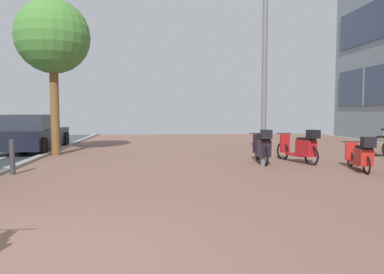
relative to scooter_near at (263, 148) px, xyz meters
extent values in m
cube|color=gray|center=(7.76, 8.02, 2.31)|extent=(0.10, 0.12, 1.95)
torus|color=black|center=(4.44, 1.35, -0.14)|extent=(0.73, 0.11, 0.72)
cylinder|color=#BD851B|center=(4.56, 1.34, -0.16)|extent=(0.25, 0.04, 0.08)
cylinder|color=#BD851B|center=(4.51, 1.35, 0.13)|extent=(0.16, 0.03, 0.53)
torus|color=black|center=(-0.03, -0.39, -0.20)|extent=(0.10, 0.57, 0.57)
torus|color=black|center=(0.07, 0.78, -0.20)|extent=(0.10, 0.57, 0.57)
cube|color=black|center=(0.02, 0.20, -0.23)|extent=(0.33, 0.68, 0.08)
cube|color=black|center=(-0.02, -0.18, 0.00)|extent=(0.34, 0.54, 0.46)
cube|color=black|center=(-0.02, -0.18, 0.26)|extent=(0.30, 0.49, 0.06)
cylinder|color=black|center=(0.06, 0.76, 0.08)|extent=(0.08, 0.13, 0.57)
cube|color=black|center=(0.06, 0.68, 0.05)|extent=(0.33, 0.11, 0.57)
cylinder|color=black|center=(0.06, 0.73, 0.36)|extent=(0.52, 0.07, 0.03)
cube|color=black|center=(-0.04, -0.44, 0.41)|extent=(0.30, 0.30, 0.24)
torus|color=black|center=(1.28, -0.40, -0.21)|extent=(0.23, 0.56, 0.57)
torus|color=black|center=(0.88, 0.83, -0.21)|extent=(0.23, 0.56, 0.57)
cube|color=red|center=(1.08, 0.21, -0.23)|extent=(0.49, 0.77, 0.08)
cube|color=red|center=(1.21, -0.18, 0.00)|extent=(0.46, 0.63, 0.46)
cube|color=black|center=(1.21, -0.18, 0.26)|extent=(0.40, 0.57, 0.06)
cylinder|color=red|center=(0.89, 0.80, 0.08)|extent=(0.10, 0.14, 0.57)
cube|color=red|center=(0.91, 0.73, 0.05)|extent=(0.33, 0.17, 0.56)
cylinder|color=black|center=(0.90, 0.78, 0.36)|extent=(0.50, 0.18, 0.03)
cube|color=black|center=(1.29, -0.45, 0.41)|extent=(0.35, 0.35, 0.24)
torus|color=black|center=(1.97, -1.95, -0.25)|extent=(0.14, 0.47, 0.47)
torus|color=black|center=(2.23, -0.74, -0.25)|extent=(0.14, 0.47, 0.47)
cube|color=red|center=(2.10, -1.35, -0.27)|extent=(0.42, 0.73, 0.08)
cube|color=red|center=(2.02, -1.73, -0.07)|extent=(0.41, 0.59, 0.40)
cube|color=black|center=(2.02, -1.73, 0.16)|extent=(0.36, 0.54, 0.06)
cylinder|color=red|center=(2.22, -0.77, -0.02)|extent=(0.09, 0.13, 0.47)
cube|color=red|center=(2.20, -0.84, -0.04)|extent=(0.33, 0.14, 0.47)
cylinder|color=black|center=(2.21, -0.79, 0.22)|extent=(0.51, 0.14, 0.03)
cube|color=black|center=(1.96, -2.00, 0.31)|extent=(0.33, 0.33, 0.24)
cube|color=black|center=(-7.73, 4.10, 0.03)|extent=(1.77, 4.05, 0.65)
cube|color=#282D38|center=(-7.73, 4.02, 0.63)|extent=(1.49, 2.07, 0.56)
cylinder|color=black|center=(-8.58, 5.61, -0.15)|extent=(0.20, 0.62, 0.62)
cylinder|color=black|center=(-6.88, 5.61, -0.15)|extent=(0.20, 0.62, 0.62)
cylinder|color=black|center=(-6.88, 2.59, -0.15)|extent=(0.20, 0.62, 0.62)
cylinder|color=slate|center=(-0.07, -0.30, 2.48)|extent=(0.14, 0.14, 5.88)
cylinder|color=brown|center=(-6.47, 2.65, 1.11)|extent=(0.29, 0.29, 3.14)
sphere|color=#488236|center=(-6.47, 2.65, 3.54)|extent=(2.46, 2.46, 2.46)
cylinder|color=#38383D|center=(-6.44, -1.20, -0.04)|extent=(0.12, 0.12, 0.83)
camera|label=1|loc=(-3.02, -10.10, 1.06)|focal=33.97mm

